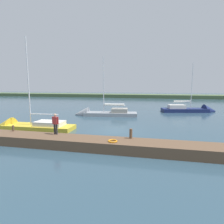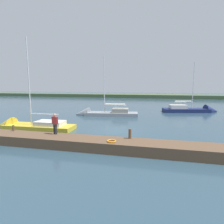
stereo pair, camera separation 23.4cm
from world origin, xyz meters
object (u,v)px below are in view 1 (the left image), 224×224
at_px(sailboat_far_right, 193,111).
at_px(person_on_dock, 55,122).
at_px(sailboat_outer_mooring, 100,114).
at_px(sailboat_inner_slip, 26,128).
at_px(mooring_post_far, 131,134).
at_px(life_ring_buoy, 113,141).
at_px(mooring_post_near, 13,128).

height_order(sailboat_far_right, person_on_dock, sailboat_far_right).
relative_size(sailboat_outer_mooring, sailboat_inner_slip, 0.93).
relative_size(mooring_post_far, sailboat_far_right, 0.07).
bearing_deg(sailboat_far_right, life_ring_buoy, -125.40).
distance_m(sailboat_far_right, person_on_dock, 25.90).
height_order(sailboat_outer_mooring, person_on_dock, sailboat_outer_mooring).
bearing_deg(mooring_post_far, sailboat_far_right, -111.36).
bearing_deg(person_on_dock, life_ring_buoy, 90.39).
bearing_deg(person_on_dock, sailboat_far_right, 157.76).
relative_size(sailboat_outer_mooring, sailboat_far_right, 1.03).
bearing_deg(person_on_dock, mooring_post_near, -80.59).
relative_size(life_ring_buoy, sailboat_inner_slip, 0.06).
bearing_deg(mooring_post_near, sailboat_outer_mooring, -104.40).
bearing_deg(life_ring_buoy, person_on_dock, -11.14).
bearing_deg(mooring_post_near, person_on_dock, 177.88).
distance_m(mooring_post_far, life_ring_buoy, 1.62).
distance_m(life_ring_buoy, sailboat_far_right, 24.39).
height_order(mooring_post_far, sailboat_inner_slip, sailboat_inner_slip).
distance_m(mooring_post_near, mooring_post_far, 10.11).
relative_size(life_ring_buoy, sailboat_outer_mooring, 0.07).
relative_size(mooring_post_far, person_on_dock, 0.43).
xyz_separation_m(life_ring_buoy, person_on_dock, (4.89, -0.96, 0.92)).
bearing_deg(sailboat_outer_mooring, life_ring_buoy, 102.71).
distance_m(mooring_post_near, sailboat_inner_slip, 4.36).
bearing_deg(mooring_post_near, mooring_post_far, 180.00).
bearing_deg(sailboat_outer_mooring, sailboat_far_right, -160.59).
bearing_deg(sailboat_inner_slip, mooring_post_far, 160.41).
bearing_deg(sailboat_far_right, sailboat_inner_slip, -151.66).
xyz_separation_m(sailboat_outer_mooring, person_on_dock, (-0.47, 14.20, 1.51)).
height_order(mooring_post_near, mooring_post_far, mooring_post_far).
xyz_separation_m(mooring_post_near, person_on_dock, (-4.08, 0.15, 0.72)).
distance_m(sailboat_outer_mooring, sailboat_far_right, 16.55).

